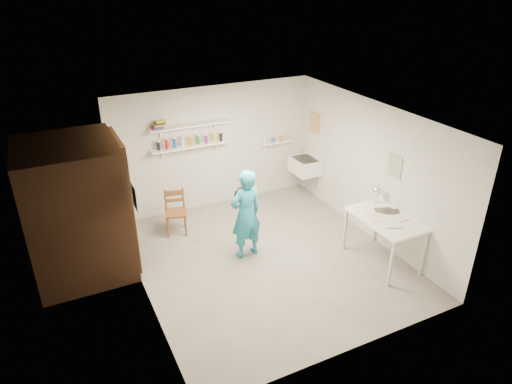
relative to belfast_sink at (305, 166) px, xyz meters
name	(u,v)px	position (x,y,z in m)	size (l,w,h in m)	color
floor	(267,259)	(-1.75, -1.70, -0.71)	(4.00, 4.50, 0.02)	slate
ceiling	(268,117)	(-1.75, -1.70, 1.71)	(4.00, 4.50, 0.02)	silver
wall_back	(214,147)	(-1.75, 0.56, 0.50)	(4.00, 0.02, 2.40)	silver
wall_front	(359,272)	(-1.75, -3.96, 0.50)	(4.00, 0.02, 2.40)	silver
wall_left	(137,222)	(-3.76, -1.70, 0.50)	(0.02, 4.50, 2.40)	silver
wall_right	(372,171)	(0.26, -1.70, 0.50)	(0.02, 4.50, 2.40)	silver
doorway_recess	(124,203)	(-3.74, -0.65, 0.30)	(0.02, 0.90, 2.00)	black
corridor_box	(76,210)	(-4.45, -0.65, 0.35)	(1.40, 1.50, 2.10)	brown
door_lintel	(116,139)	(-3.72, -0.65, 1.35)	(0.06, 1.05, 0.10)	brown
door_jamb_near	(133,217)	(-3.72, -1.15, 0.30)	(0.06, 0.10, 2.00)	brown
door_jamb_far	(119,190)	(-3.72, -0.15, 0.30)	(0.06, 0.10, 2.00)	brown
shelf_lower	(191,146)	(-2.25, 0.43, 0.65)	(1.50, 0.22, 0.03)	white
shelf_upper	(190,125)	(-2.25, 0.43, 1.05)	(1.50, 0.22, 0.03)	white
ledge_shelf	(277,142)	(-0.40, 0.47, 0.42)	(0.70, 0.14, 0.03)	white
poster_left	(135,197)	(-3.74, -1.65, 0.85)	(0.01, 0.28, 0.36)	#334C7F
poster_right_a	(314,123)	(0.24, 0.10, 0.85)	(0.01, 0.34, 0.42)	#995933
poster_right_b	(395,166)	(0.24, -2.25, 0.80)	(0.01, 0.30, 0.38)	#3F724C
belfast_sink	(305,166)	(0.00, 0.00, 0.00)	(0.48, 0.60, 0.30)	white
man	(246,214)	(-2.00, -1.44, 0.07)	(0.56, 0.37, 1.53)	teal
wall_clock	(242,194)	(-1.97, -1.22, 0.32)	(0.28, 0.28, 0.04)	beige
wooden_chair	(176,213)	(-2.83, -0.24, -0.30)	(0.38, 0.36, 0.80)	brown
work_table	(383,240)	(-0.11, -2.58, -0.30)	(0.73, 1.21, 0.81)	white
desk_lamp	(378,191)	(0.09, -2.09, 0.33)	(0.15, 0.15, 0.15)	white
spray_cans	(191,141)	(-2.25, 0.43, 0.75)	(1.31, 0.06, 0.17)	black
book_stack	(159,125)	(-2.81, 0.43, 1.14)	(0.26, 0.14, 0.14)	red
ledge_pots	(277,139)	(-0.40, 0.47, 0.48)	(0.48, 0.07, 0.09)	silver
papers	(386,217)	(-0.11, -2.58, 0.12)	(0.30, 0.22, 0.02)	silver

